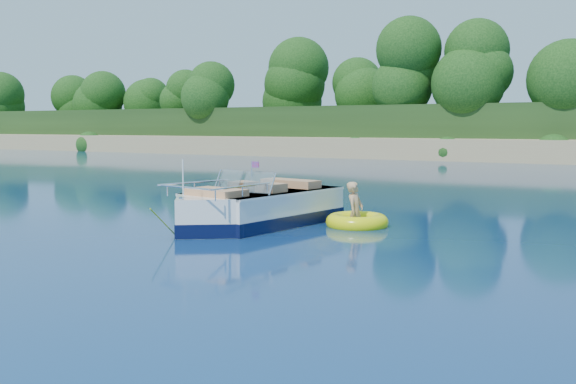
% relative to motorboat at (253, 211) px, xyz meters
% --- Properties ---
extents(ground, '(160.00, 160.00, 0.00)m').
position_rel_motorboat_xyz_m(ground, '(3.12, -3.83, -0.37)').
color(ground, '#0B1A4F').
rests_on(ground, ground).
extents(treeline, '(150.00, 7.12, 8.19)m').
position_rel_motorboat_xyz_m(treeline, '(3.16, 37.18, 5.17)').
color(treeline, '#311E10').
rests_on(treeline, ground).
extents(motorboat, '(2.69, 5.75, 1.93)m').
position_rel_motorboat_xyz_m(motorboat, '(0.00, 0.00, 0.00)').
color(motorboat, white).
rests_on(motorboat, ground).
extents(tow_tube, '(1.95, 1.95, 0.40)m').
position_rel_motorboat_xyz_m(tow_tube, '(2.17, 1.22, -0.27)').
color(tow_tube, '#EAED09').
rests_on(tow_tube, ground).
extents(boy, '(0.40, 0.82, 1.59)m').
position_rel_motorboat_xyz_m(boy, '(2.11, 1.27, -0.37)').
color(boy, tan).
rests_on(boy, ground).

